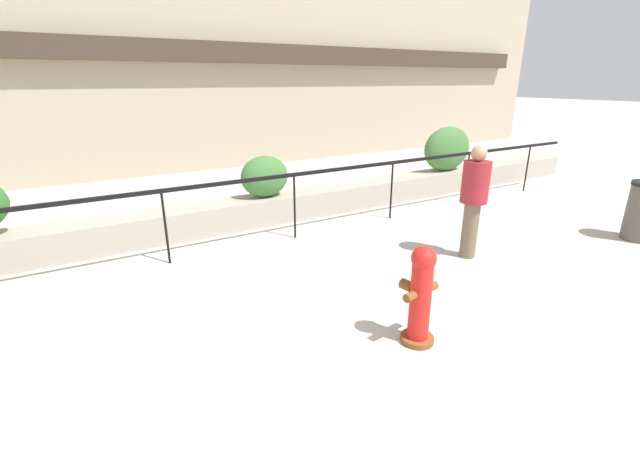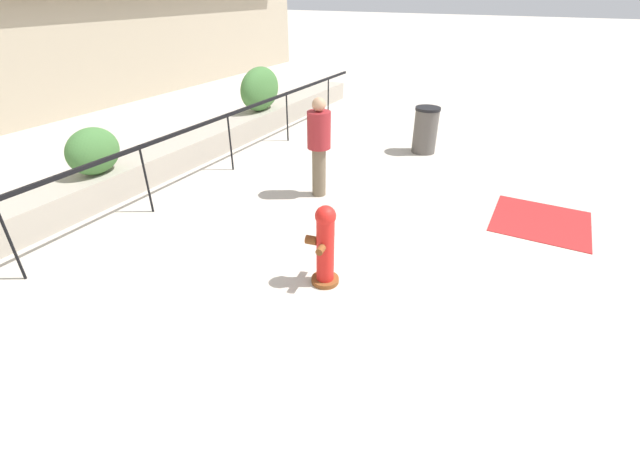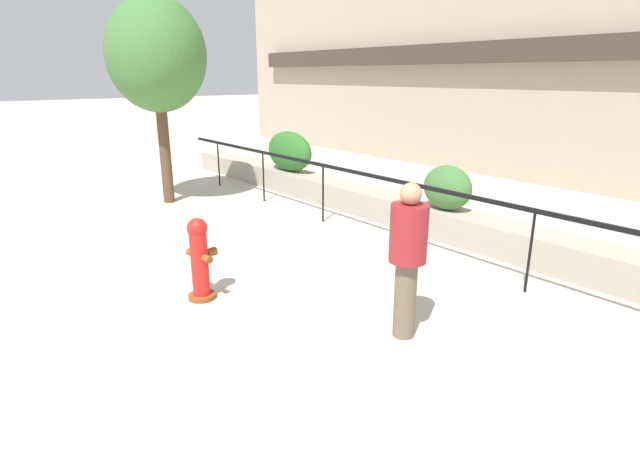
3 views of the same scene
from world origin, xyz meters
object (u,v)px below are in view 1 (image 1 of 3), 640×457
at_px(hedge_bush_1, 265,176).
at_px(fire_hydrant, 420,294).
at_px(hedge_bush_2, 447,149).
at_px(pedestrian, 474,195).

relative_size(hedge_bush_1, fire_hydrant, 0.86).
xyz_separation_m(hedge_bush_1, fire_hydrant, (-0.32, -4.55, -0.34)).
relative_size(hedge_bush_1, hedge_bush_2, 0.67).
xyz_separation_m(hedge_bush_2, pedestrian, (-2.87, -3.24, -0.04)).
distance_m(hedge_bush_2, fire_hydrant, 6.90).
bearing_deg(hedge_bush_2, fire_hydrant, -138.60).
height_order(hedge_bush_1, hedge_bush_2, hedge_bush_2).
distance_m(hedge_bush_1, fire_hydrant, 4.57).
height_order(hedge_bush_1, fire_hydrant, hedge_bush_1).
height_order(fire_hydrant, pedestrian, pedestrian).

